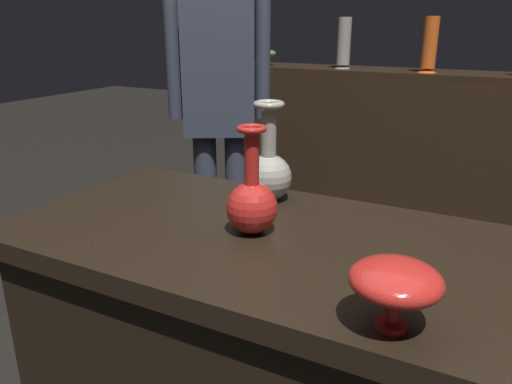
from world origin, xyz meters
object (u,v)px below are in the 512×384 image
object	(u,v)px
vase_tall_behind	(268,170)
vase_left_accent	(395,282)
shelf_vase_far_left	(267,54)
shelf_vase_left	(344,44)
shelf_vase_center	(430,46)
visitor_near_left	(219,103)
vase_centerpiece	(252,202)

from	to	relation	value
vase_tall_behind	vase_left_accent	bearing A→B (deg)	-45.76
vase_tall_behind	shelf_vase_far_left	size ratio (longest dim) A/B	2.24
vase_left_accent	shelf_vase_left	bearing A→B (deg)	110.15
shelf_vase_center	visitor_near_left	bearing A→B (deg)	-123.07
vase_centerpiece	shelf_vase_center	xyz separation A→B (m)	(0.02, 2.13, 0.26)
vase_centerpiece	vase_left_accent	xyz separation A→B (m)	(0.38, -0.24, 0.01)
vase_centerpiece	shelf_vase_far_left	distance (m)	2.38
vase_centerpiece	shelf_vase_center	bearing A→B (deg)	89.49
shelf_vase_left	shelf_vase_center	distance (m)	0.52
vase_centerpiece	vase_tall_behind	size ratio (longest dim) A/B	0.93
shelf_vase_center	vase_tall_behind	bearing A→B (deg)	-92.53
shelf_vase_far_left	shelf_vase_center	size ratio (longest dim) A/B	0.39
vase_left_accent	visitor_near_left	world-z (taller)	visitor_near_left
vase_tall_behind	vase_left_accent	world-z (taller)	vase_tall_behind
vase_centerpiece	vase_tall_behind	distance (m)	0.23
vase_left_accent	shelf_vase_left	distance (m)	2.58
shelf_vase_left	vase_centerpiece	bearing A→B (deg)	-76.97
vase_tall_behind	shelf_vase_far_left	distance (m)	2.15
shelf_vase_left	shelf_vase_center	bearing A→B (deg)	-3.69
vase_tall_behind	shelf_vase_center	size ratio (longest dim) A/B	0.88
shelf_vase_left	visitor_near_left	distance (m)	1.19
vase_tall_behind	shelf_vase_center	world-z (taller)	shelf_vase_center
shelf_vase_left	visitor_near_left	bearing A→B (deg)	-100.25
vase_centerpiece	visitor_near_left	world-z (taller)	visitor_near_left
vase_left_accent	shelf_vase_center	world-z (taller)	shelf_vase_center
shelf_vase_left	shelf_vase_center	world-z (taller)	shelf_vase_center
vase_centerpiece	visitor_near_left	distance (m)	1.24
vase_centerpiece	shelf_vase_left	distance (m)	2.24
vase_centerpiece	shelf_vase_far_left	world-z (taller)	shelf_vase_far_left
shelf_vase_center	vase_centerpiece	bearing A→B (deg)	-90.51
vase_centerpiece	vase_left_accent	bearing A→B (deg)	-32.14
vase_centerpiece	shelf_vase_left	xyz separation A→B (m)	(-0.50, 2.17, 0.26)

